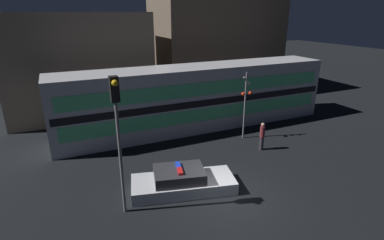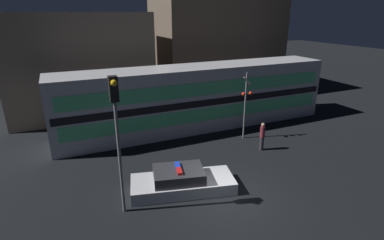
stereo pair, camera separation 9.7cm
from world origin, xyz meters
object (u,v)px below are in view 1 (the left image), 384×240
object	(u,v)px
pedestrian	(262,136)
traffic_light_corner	(117,120)
crossing_signal_near	(246,101)
train	(198,97)
police_car	(182,182)

from	to	relation	value
pedestrian	traffic_light_corner	bearing A→B (deg)	-163.74
pedestrian	crossing_signal_near	size ratio (longest dim) A/B	0.39
pedestrian	train	bearing A→B (deg)	109.29
police_car	crossing_signal_near	size ratio (longest dim) A/B	1.16
train	traffic_light_corner	bearing A→B (deg)	-132.35
pedestrian	traffic_light_corner	xyz separation A→B (m)	(-8.47, -2.47, 3.04)
police_car	pedestrian	world-z (taller)	pedestrian
police_car	traffic_light_corner	distance (m)	4.40
pedestrian	crossing_signal_near	xyz separation A→B (m)	(0.03, 1.88, 1.58)
train	traffic_light_corner	world-z (taller)	traffic_light_corner
pedestrian	crossing_signal_near	distance (m)	2.45
pedestrian	traffic_light_corner	size ratio (longest dim) A/B	0.30
crossing_signal_near	police_car	bearing A→B (deg)	-146.43
train	crossing_signal_near	xyz separation A→B (m)	(1.75, -3.05, 0.32)
traffic_light_corner	police_car	bearing A→B (deg)	10.15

